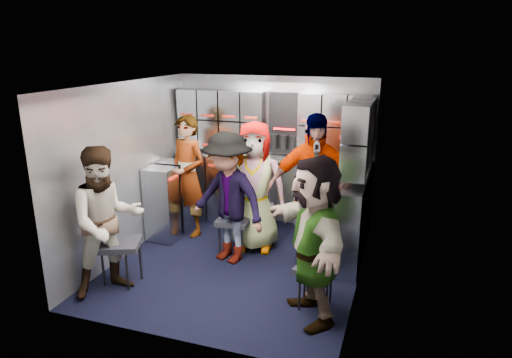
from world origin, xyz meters
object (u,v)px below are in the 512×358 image
(jump_seat_mid_left, at_px, (234,222))
(attendant_arc_a, at_px, (107,222))
(jump_seat_near_left, at_px, (120,247))
(jump_seat_center, at_px, (259,212))
(jump_seat_near_right, at_px, (316,272))
(attendant_arc_e, at_px, (314,239))
(attendant_standing, at_px, (188,176))
(attendant_arc_c, at_px, (254,187))
(jump_seat_mid_right, at_px, (314,220))
(attendant_arc_d, at_px, (312,189))
(attendant_arc_b, at_px, (228,198))

(jump_seat_mid_left, relative_size, attendant_arc_a, 0.30)
(jump_seat_near_left, height_order, jump_seat_center, jump_seat_near_left)
(jump_seat_mid_left, relative_size, jump_seat_near_right, 1.06)
(jump_seat_center, bearing_deg, jump_seat_near_right, -51.81)
(jump_seat_center, xyz_separation_m, attendant_arc_e, (1.01, -1.46, 0.37))
(attendant_standing, relative_size, attendant_arc_e, 1.02)
(attendant_arc_c, bearing_deg, attendant_arc_e, -62.78)
(jump_seat_near_left, relative_size, attendant_standing, 0.32)
(jump_seat_mid_right, distance_m, attendant_arc_d, 0.49)
(jump_seat_near_right, bearing_deg, attendant_arc_d, 104.73)
(attendant_arc_a, xyz_separation_m, attendant_arc_d, (1.83, 1.37, 0.11))
(attendant_arc_c, bearing_deg, jump_seat_center, 79.04)
(jump_seat_near_left, relative_size, attendant_arc_b, 0.33)
(attendant_arc_a, bearing_deg, jump_seat_mid_right, -10.50)
(jump_seat_center, distance_m, attendant_arc_e, 1.82)
(jump_seat_near_right, distance_m, attendant_arc_e, 0.46)
(jump_seat_near_right, bearing_deg, jump_seat_mid_left, 144.13)
(jump_seat_center, distance_m, attendant_arc_d, 0.93)
(attendant_standing, distance_m, attendant_arc_e, 2.48)
(jump_seat_mid_left, xyz_separation_m, attendant_standing, (-0.82, 0.41, 0.40))
(jump_seat_center, xyz_separation_m, attendant_arc_b, (-0.18, -0.60, 0.36))
(jump_seat_mid_left, distance_m, attendant_arc_b, 0.41)
(attendant_arc_d, bearing_deg, jump_seat_near_right, -92.59)
(jump_seat_mid_right, bearing_deg, jump_seat_center, 171.50)
(jump_seat_near_left, bearing_deg, jump_seat_mid_right, 36.91)
(jump_seat_mid_left, bearing_deg, attendant_arc_b, -90.00)
(jump_seat_near_left, xyz_separation_m, jump_seat_center, (1.08, 1.49, -0.00))
(attendant_arc_c, bearing_deg, jump_seat_mid_left, -137.98)
(jump_seat_mid_right, xyz_separation_m, attendant_arc_a, (-1.83, -1.55, 0.34))
(jump_seat_mid_right, bearing_deg, attendant_standing, 176.89)
(jump_seat_near_left, xyz_separation_m, jump_seat_mid_left, (0.90, 1.06, -0.02))
(jump_seat_near_left, distance_m, jump_seat_center, 1.84)
(attendant_standing, bearing_deg, attendant_arc_c, 10.43)
(attendant_arc_c, height_order, attendant_arc_e, attendant_arc_c)
(jump_seat_center, xyz_separation_m, attendant_arc_d, (0.75, -0.29, 0.47))
(jump_seat_mid_right, bearing_deg, jump_seat_near_left, -143.09)
(jump_seat_mid_left, height_order, attendant_arc_a, attendant_arc_a)
(attendant_arc_b, bearing_deg, attendant_arc_d, 37.78)
(jump_seat_mid_right, xyz_separation_m, attendant_arc_e, (0.26, -1.35, 0.36))
(attendant_arc_e, bearing_deg, attendant_arc_d, 160.28)
(attendant_arc_e, bearing_deg, jump_seat_mid_left, -163.42)
(jump_seat_mid_left, height_order, attendant_standing, attendant_standing)
(jump_seat_near_right, bearing_deg, attendant_arc_e, -90.00)
(jump_seat_mid_left, distance_m, jump_seat_center, 0.46)
(jump_seat_mid_left, relative_size, attendant_arc_c, 0.28)
(jump_seat_mid_left, distance_m, attendant_standing, 1.00)
(attendant_arc_b, xyz_separation_m, attendant_arc_c, (0.18, 0.42, 0.03))
(jump_seat_near_left, height_order, attendant_arc_b, attendant_arc_b)
(attendant_standing, xyz_separation_m, attendant_arc_d, (1.75, -0.28, 0.08))
(attendant_arc_c, bearing_deg, attendant_arc_d, -19.46)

